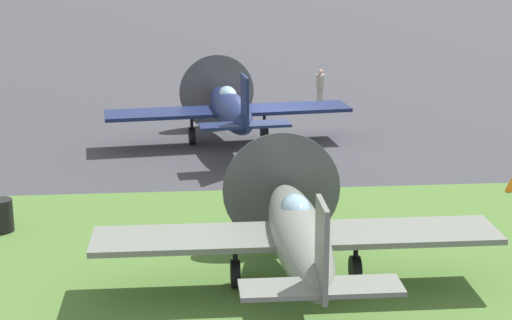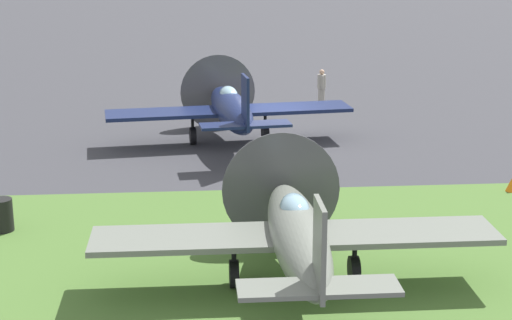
{
  "view_description": "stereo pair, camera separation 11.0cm",
  "coord_description": "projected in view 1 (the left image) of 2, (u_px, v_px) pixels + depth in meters",
  "views": [
    {
      "loc": [
        -3.3,
        -31.09,
        8.07
      ],
      "look_at": [
        -1.27,
        -7.23,
        1.28
      ],
      "focal_mm": 59.07,
      "sensor_mm": 36.0,
      "label": 1
    },
    {
      "loc": [
        -3.19,
        -31.1,
        8.07
      ],
      "look_at": [
        -1.27,
        -7.23,
        1.28
      ],
      "focal_mm": 59.07,
      "sensor_mm": 36.0,
      "label": 2
    }
  ],
  "objects": [
    {
      "name": "airplane_wingman",
      "position": [
        298.0,
        234.0,
        18.73
      ],
      "size": [
        9.21,
        7.33,
        3.31
      ],
      "rotation": [
        0.0,
        0.0,
        0.0
      ],
      "color": "slate",
      "rests_on": "ground"
    },
    {
      "name": "airplane_lead",
      "position": [
        230.0,
        109.0,
        31.28
      ],
      "size": [
        9.32,
        7.39,
        3.31
      ],
      "rotation": [
        0.0,
        0.0,
        0.11
      ],
      "color": "#141E47",
      "rests_on": "ground"
    },
    {
      "name": "ground_plane",
      "position": [
        273.0,
        140.0,
        32.27
      ],
      "size": [
        160.0,
        160.0,
        0.0
      ],
      "primitive_type": "plane",
      "color": "#38383D"
    },
    {
      "name": "grass_verge",
      "position": [
        321.0,
        255.0,
        21.15
      ],
      "size": [
        120.0,
        11.0,
        0.01
      ],
      "primitive_type": "cube",
      "color": "#476B2D",
      "rests_on": "ground"
    },
    {
      "name": "runway_marker_cone",
      "position": [
        511.0,
        184.0,
        26.14
      ],
      "size": [
        0.36,
        0.36,
        0.44
      ],
      "primitive_type": "cone",
      "color": "orange",
      "rests_on": "ground"
    },
    {
      "name": "fuel_drum",
      "position": [
        2.0,
        215.0,
        22.66
      ],
      "size": [
        0.6,
        0.6,
        0.9
      ],
      "primitive_type": "cylinder",
      "color": "black",
      "rests_on": "ground"
    },
    {
      "name": "ground_crew_chief",
      "position": [
        320.0,
        87.0,
        37.75
      ],
      "size": [
        0.38,
        0.63,
        1.73
      ],
      "rotation": [
        0.0,
        0.0,
        4.67
      ],
      "color": "#9E998E",
      "rests_on": "ground"
    }
  ]
}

